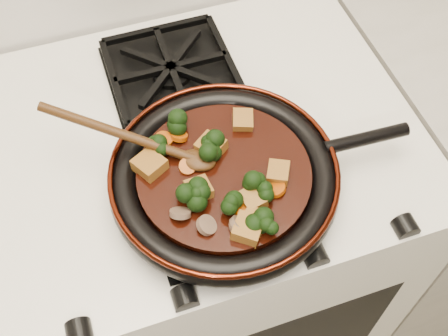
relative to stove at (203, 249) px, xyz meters
name	(u,v)px	position (x,y,z in m)	size (l,w,h in m)	color
stove	(203,249)	(0.00, 0.00, 0.00)	(0.76, 0.60, 0.90)	white
burner_grate_front	(220,195)	(0.00, -0.14, 0.46)	(0.23, 0.23, 0.03)	black
burner_grate_back	(171,71)	(0.00, 0.14, 0.46)	(0.23, 0.23, 0.03)	black
skillet	(225,177)	(0.01, -0.13, 0.49)	(0.48, 0.35, 0.05)	black
braising_sauce	(224,176)	(0.01, -0.13, 0.50)	(0.27, 0.27, 0.02)	black
tofu_cube_0	(253,200)	(0.03, -0.19, 0.52)	(0.04, 0.03, 0.02)	#936021
tofu_cube_1	(150,165)	(-0.09, -0.09, 0.52)	(0.04, 0.04, 0.02)	#936021
tofu_cube_2	(248,229)	(0.01, -0.24, 0.52)	(0.04, 0.04, 0.02)	#936021
tofu_cube_3	(211,146)	(0.00, -0.08, 0.52)	(0.04, 0.04, 0.02)	#936021
tofu_cube_4	(255,221)	(0.02, -0.23, 0.52)	(0.04, 0.03, 0.02)	#936021
tofu_cube_5	(278,173)	(0.08, -0.16, 0.52)	(0.04, 0.03, 0.02)	#936021
tofu_cube_6	(243,121)	(0.07, -0.05, 0.52)	(0.04, 0.03, 0.02)	#936021
tofu_cube_7	(199,190)	(-0.04, -0.15, 0.52)	(0.03, 0.04, 0.02)	#936021
broccoli_floret_0	(214,149)	(0.01, -0.09, 0.52)	(0.06, 0.06, 0.05)	black
broccoli_floret_1	(236,204)	(0.01, -0.19, 0.52)	(0.06, 0.06, 0.05)	black
broccoli_floret_2	(257,190)	(0.04, -0.18, 0.52)	(0.06, 0.06, 0.06)	black
broccoli_floret_3	(265,226)	(0.03, -0.24, 0.52)	(0.06, 0.06, 0.05)	black
broccoli_floret_4	(172,125)	(-0.04, -0.03, 0.52)	(0.06, 0.06, 0.06)	black
broccoli_floret_5	(193,196)	(-0.05, -0.16, 0.52)	(0.06, 0.06, 0.06)	black
broccoli_floret_6	(193,198)	(-0.05, -0.17, 0.52)	(0.06, 0.06, 0.06)	black
broccoli_floret_7	(161,147)	(-0.07, -0.06, 0.52)	(0.05, 0.05, 0.05)	black
carrot_coin_0	(275,188)	(0.07, -0.18, 0.51)	(0.03, 0.03, 0.01)	#A84004
carrot_coin_1	(187,167)	(-0.04, -0.11, 0.51)	(0.03, 0.03, 0.01)	#A84004
carrot_coin_2	(245,210)	(0.02, -0.20, 0.51)	(0.03, 0.03, 0.01)	#A84004
carrot_coin_3	(179,136)	(-0.04, -0.05, 0.51)	(0.03, 0.03, 0.01)	#A84004
carrot_coin_4	(164,139)	(-0.06, -0.04, 0.51)	(0.03, 0.03, 0.01)	#A84004
mushroom_slice_0	(207,225)	(-0.04, -0.21, 0.52)	(0.03, 0.03, 0.01)	brown
mushroom_slice_1	(180,213)	(-0.07, -0.18, 0.52)	(0.03, 0.03, 0.01)	brown
mushroom_slice_2	(240,225)	(0.00, -0.23, 0.52)	(0.03, 0.03, 0.01)	brown
mushroom_slice_3	(240,226)	(0.00, -0.23, 0.52)	(0.03, 0.03, 0.01)	brown
wooden_spoon	(152,145)	(-0.08, -0.06, 0.53)	(0.15, 0.11, 0.25)	#3E230D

